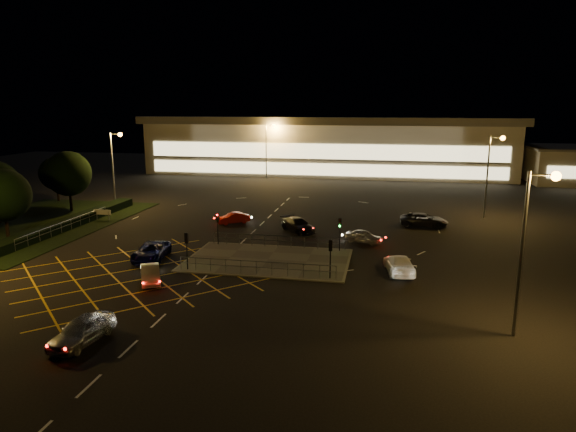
% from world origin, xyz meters
% --- Properties ---
extents(ground, '(180.00, 180.00, 0.00)m').
position_xyz_m(ground, '(0.00, 0.00, 0.00)').
color(ground, black).
rests_on(ground, ground).
extents(pedestrian_island, '(14.00, 9.00, 0.12)m').
position_xyz_m(pedestrian_island, '(2.00, -2.00, 0.06)').
color(pedestrian_island, '#4C4944').
rests_on(pedestrian_island, ground).
extents(grass_verge, '(18.00, 30.00, 0.08)m').
position_xyz_m(grass_verge, '(-28.00, 6.00, 0.04)').
color(grass_verge, black).
rests_on(grass_verge, ground).
extents(hedge, '(2.00, 26.00, 1.00)m').
position_xyz_m(hedge, '(-23.00, 6.00, 0.50)').
color(hedge, black).
rests_on(hedge, ground).
extents(supermarket, '(72.00, 26.50, 10.50)m').
position_xyz_m(supermarket, '(0.00, 61.95, 5.31)').
color(supermarket, beige).
rests_on(supermarket, ground).
extents(streetlight_se, '(1.78, 0.56, 10.03)m').
position_xyz_m(streetlight_se, '(20.44, -14.00, 6.56)').
color(streetlight_se, slate).
rests_on(streetlight_se, ground).
extents(streetlight_nw, '(1.78, 0.56, 10.03)m').
position_xyz_m(streetlight_nw, '(-23.56, 18.00, 6.56)').
color(streetlight_nw, slate).
rests_on(streetlight_nw, ground).
extents(streetlight_ne, '(1.78, 0.56, 10.03)m').
position_xyz_m(streetlight_ne, '(24.44, 20.00, 6.56)').
color(streetlight_ne, slate).
rests_on(streetlight_ne, ground).
extents(streetlight_far_left, '(1.78, 0.56, 10.03)m').
position_xyz_m(streetlight_far_left, '(-9.56, 48.00, 6.56)').
color(streetlight_far_left, slate).
rests_on(streetlight_far_left, ground).
extents(streetlight_far_right, '(1.78, 0.56, 10.03)m').
position_xyz_m(streetlight_far_right, '(30.44, 50.00, 6.56)').
color(streetlight_far_right, slate).
rests_on(streetlight_far_right, ground).
extents(signal_sw, '(0.28, 0.30, 3.15)m').
position_xyz_m(signal_sw, '(-4.00, -5.99, 2.37)').
color(signal_sw, black).
rests_on(signal_sw, pedestrian_island).
extents(signal_se, '(0.28, 0.30, 3.15)m').
position_xyz_m(signal_se, '(8.00, -5.99, 2.37)').
color(signal_se, black).
rests_on(signal_se, pedestrian_island).
extents(signal_nw, '(0.28, 0.30, 3.15)m').
position_xyz_m(signal_nw, '(-4.00, 1.99, 2.37)').
color(signal_nw, black).
rests_on(signal_nw, pedestrian_island).
extents(signal_ne, '(0.28, 0.30, 3.15)m').
position_xyz_m(signal_ne, '(8.00, 1.99, 2.37)').
color(signal_ne, black).
rests_on(signal_ne, pedestrian_island).
extents(tree_c, '(5.76, 5.76, 7.84)m').
position_xyz_m(tree_c, '(-28.00, 14.00, 4.95)').
color(tree_c, black).
rests_on(tree_c, ground).
extents(tree_d, '(4.68, 4.68, 6.37)m').
position_xyz_m(tree_d, '(-34.00, 20.00, 4.02)').
color(tree_d, black).
rests_on(tree_d, ground).
extents(tree_e, '(5.40, 5.40, 7.35)m').
position_xyz_m(tree_e, '(-26.00, 0.00, 4.64)').
color(tree_e, black).
rests_on(tree_e, ground).
extents(car_near_silver, '(2.37, 4.78, 1.57)m').
position_xyz_m(car_near_silver, '(-5.00, -19.77, 0.78)').
color(car_near_silver, '#A6A9AD').
rests_on(car_near_silver, ground).
extents(car_queue_white, '(3.12, 4.21, 1.33)m').
position_xyz_m(car_queue_white, '(-5.78, -9.27, 0.66)').
color(car_queue_white, '#BDBDBD').
rests_on(car_queue_white, ground).
extents(car_left_blue, '(3.25, 5.71, 1.50)m').
position_xyz_m(car_left_blue, '(-8.40, -3.65, 0.75)').
color(car_left_blue, '#0B0E42').
rests_on(car_left_blue, ground).
extents(car_far_dkgrey, '(4.82, 5.08, 1.45)m').
position_xyz_m(car_far_dkgrey, '(2.76, 9.14, 0.72)').
color(car_far_dkgrey, black).
rests_on(car_far_dkgrey, ground).
extents(car_right_silver, '(4.12, 2.80, 1.30)m').
position_xyz_m(car_right_silver, '(10.08, 5.73, 0.65)').
color(car_right_silver, silver).
rests_on(car_right_silver, ground).
extents(car_circ_red, '(3.88, 3.32, 1.26)m').
position_xyz_m(car_circ_red, '(-5.36, 11.47, 0.63)').
color(car_circ_red, '#A0160B').
rests_on(car_circ_red, ground).
extents(car_east_grey, '(5.44, 2.67, 1.49)m').
position_xyz_m(car_east_grey, '(16.49, 14.15, 0.74)').
color(car_east_grey, black).
rests_on(car_east_grey, ground).
extents(car_approach_white, '(2.85, 5.36, 1.48)m').
position_xyz_m(car_approach_white, '(13.44, -3.23, 0.74)').
color(car_approach_white, silver).
rests_on(car_approach_white, ground).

